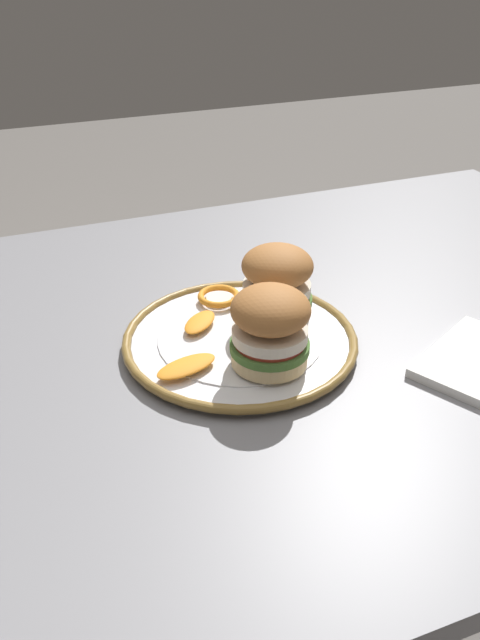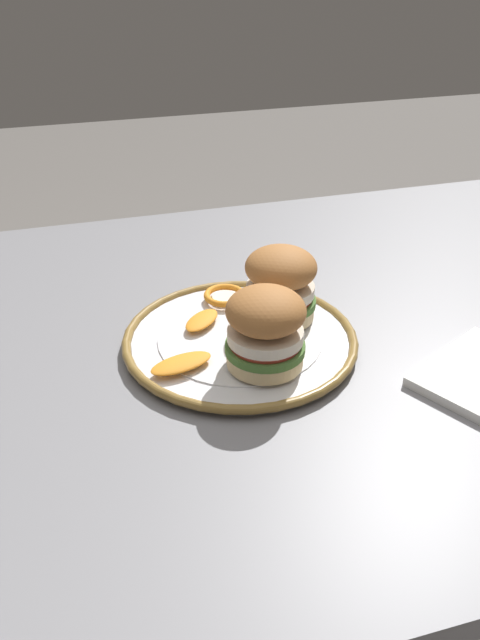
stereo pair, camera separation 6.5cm
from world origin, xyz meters
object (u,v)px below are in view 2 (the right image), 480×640
dining_table (265,386)px  dinner_plate (240,340)px  sandwich_half_left (280,283)px  sandwich_half_right (265,328)px

dining_table → dinner_plate: (-0.04, -0.02, 0.10)m
dining_table → sandwich_half_left: (0.02, 0.01, 0.16)m
dining_table → sandwich_half_right: (-0.03, -0.09, 0.16)m
dining_table → sandwich_half_left: bearing=24.8°
sandwich_half_right → dining_table: bearing=70.3°
sandwich_half_left → sandwich_half_right: size_ratio=1.12×
dining_table → sandwich_half_left: sandwich_half_left is taller
dining_table → sandwich_half_left: size_ratio=10.94×
dinner_plate → sandwich_half_left: bearing=25.0°
sandwich_half_left → sandwich_half_right: same height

